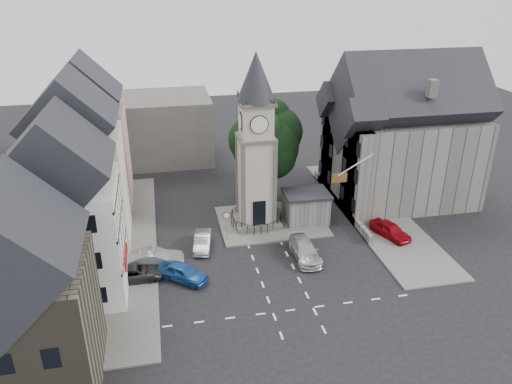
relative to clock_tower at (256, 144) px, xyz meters
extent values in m
plane|color=black|center=(0.00, -7.99, -8.12)|extent=(120.00, 120.00, 0.00)
cube|color=#595651|center=(-12.50, -1.99, -8.05)|extent=(6.00, 30.00, 0.14)
cube|color=#595651|center=(12.00, 0.01, -8.05)|extent=(6.00, 26.00, 0.14)
cube|color=#595651|center=(1.50, 0.01, -8.04)|extent=(10.00, 8.00, 0.16)
cube|color=silver|center=(0.00, -13.49, -8.12)|extent=(20.00, 8.00, 0.01)
cube|color=#4C4944|center=(0.00, 0.01, -7.77)|extent=(4.20, 4.20, 0.70)
torus|color=black|center=(0.00, 0.01, -7.04)|extent=(4.86, 4.86, 0.06)
cube|color=#AB9A8A|center=(0.00, 0.01, -3.42)|extent=(3.00, 3.00, 8.00)
cube|color=black|center=(0.00, -1.44, -6.22)|extent=(1.20, 0.25, 2.40)
cube|color=#4C4944|center=(0.00, 0.01, 0.58)|extent=(3.30, 3.30, 0.25)
cube|color=#AB9A8A|center=(0.00, 0.01, 2.18)|extent=(2.70, 2.70, 3.20)
cylinder|color=white|center=(0.00, -1.39, 2.18)|extent=(1.50, 0.12, 1.50)
cube|color=#4C4944|center=(0.00, 0.01, 3.78)|extent=(3.10, 3.10, 0.30)
cone|color=black|center=(0.00, 0.01, 6.03)|extent=(3.40, 3.40, 4.20)
cube|color=#605C58|center=(4.80, -0.49, -6.72)|extent=(4.00, 3.00, 2.80)
cube|color=black|center=(4.80, -0.49, -5.17)|extent=(4.30, 3.30, 0.25)
cylinder|color=black|center=(2.00, 5.01, -5.92)|extent=(0.70, 0.70, 4.40)
cylinder|color=black|center=(-3.20, -2.49, -6.87)|extent=(0.10, 0.10, 2.50)
cone|color=#A50C0C|center=(-3.20, -2.59, -5.62)|extent=(0.70, 0.06, 0.70)
cone|color=white|center=(-3.20, -2.61, -5.62)|extent=(0.54, 0.04, 0.54)
cube|color=#C78990|center=(-15.50, 8.01, -3.12)|extent=(7.50, 7.00, 10.00)
cube|color=beige|center=(-15.50, 0.01, -3.12)|extent=(7.50, 7.00, 10.00)
cube|color=silver|center=(-15.50, -7.99, -3.62)|extent=(7.50, 7.00, 9.00)
cube|color=#3F3A2F|center=(-17.00, -16.99, -4.12)|extent=(8.00, 7.00, 8.00)
cube|color=#4C4944|center=(-12.00, 20.01, -4.12)|extent=(20.00, 10.00, 8.00)
cube|color=#605C58|center=(16.00, 3.01, -3.62)|extent=(14.00, 10.00, 9.00)
cube|color=#605C58|center=(9.80, -0.49, -3.62)|extent=(1.60, 4.40, 9.00)
cube|color=#605C58|center=(9.80, 6.51, -3.62)|extent=(1.60, 4.40, 9.00)
cube|color=#605C58|center=(9.20, 2.01, -7.67)|extent=(0.40, 16.00, 0.90)
cylinder|color=white|center=(8.00, -3.99, -1.12)|extent=(3.17, 0.10, 1.89)
plane|color=#B21414|center=(6.60, -3.99, -2.22)|extent=(1.40, 0.00, 1.40)
imported|color=#1A4C90|center=(-7.50, -8.12, -7.41)|extent=(4.30, 3.89, 1.42)
imported|color=#929699|center=(-9.64, -5.81, -7.34)|extent=(4.76, 1.79, 1.55)
imported|color=#28282A|center=(-11.22, -7.31, -7.49)|extent=(4.60, 2.17, 1.27)
imported|color=gray|center=(-5.50, -3.49, -7.47)|extent=(2.04, 4.10, 1.29)
imported|color=#B2B4BB|center=(2.83, -6.83, -7.41)|extent=(2.02, 4.93, 1.43)
imported|color=maroon|center=(11.50, -4.99, -7.41)|extent=(3.06, 4.50, 1.42)
imported|color=beige|center=(11.50, 0.80, -7.25)|extent=(0.74, 0.62, 1.74)
camera|label=1|loc=(-8.44, -41.62, 14.66)|focal=35.00mm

